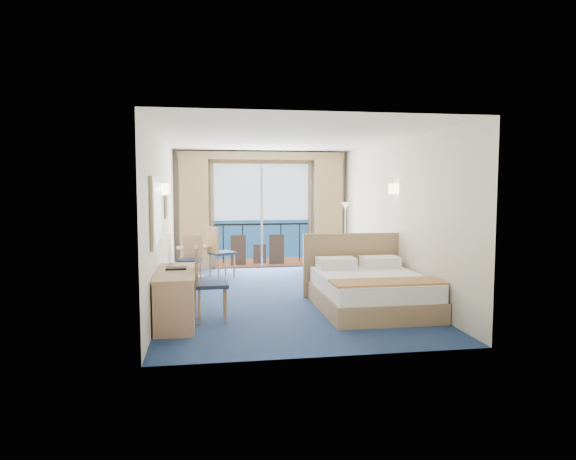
% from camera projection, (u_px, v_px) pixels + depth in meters
% --- Properties ---
extents(floor, '(6.50, 6.50, 0.00)m').
position_uv_depth(floor, '(282.00, 295.00, 8.91)').
color(floor, navy).
rests_on(floor, ground).
extents(room_walls, '(4.04, 6.54, 2.72)m').
position_uv_depth(room_walls, '(282.00, 193.00, 8.76)').
color(room_walls, silver).
rests_on(room_walls, ground).
extents(balcony_door, '(2.36, 0.03, 2.52)m').
position_uv_depth(balcony_door, '(261.00, 218.00, 11.98)').
color(balcony_door, navy).
rests_on(balcony_door, room_walls).
extents(curtain_left, '(0.65, 0.22, 2.55)m').
position_uv_depth(curtain_left, '(194.00, 213.00, 11.57)').
color(curtain_left, tan).
rests_on(curtain_left, room_walls).
extents(curtain_right, '(0.65, 0.22, 2.55)m').
position_uv_depth(curtain_right, '(328.00, 212.00, 12.07)').
color(curtain_right, tan).
rests_on(curtain_right, room_walls).
extents(pelmet, '(3.80, 0.25, 0.18)m').
position_uv_depth(pelmet, '(262.00, 156.00, 11.74)').
color(pelmet, tan).
rests_on(pelmet, room_walls).
extents(mirror, '(0.05, 1.25, 0.95)m').
position_uv_depth(mirror, '(156.00, 212.00, 6.99)').
color(mirror, tan).
rests_on(mirror, room_walls).
extents(wall_print, '(0.04, 0.42, 0.52)m').
position_uv_depth(wall_print, '(166.00, 203.00, 8.90)').
color(wall_print, tan).
rests_on(wall_print, room_walls).
extents(sconce_left, '(0.18, 0.18, 0.18)m').
position_uv_depth(sconce_left, '(163.00, 189.00, 7.85)').
color(sconce_left, beige).
rests_on(sconce_left, room_walls).
extents(sconce_right, '(0.18, 0.18, 0.18)m').
position_uv_depth(sconce_right, '(394.00, 189.00, 8.92)').
color(sconce_right, beige).
rests_on(sconce_right, room_walls).
extents(bed, '(1.73, 2.06, 1.09)m').
position_uv_depth(bed, '(370.00, 289.00, 7.91)').
color(bed, tan).
rests_on(bed, ground).
extents(nightstand, '(0.47, 0.45, 0.61)m').
position_uv_depth(nightstand, '(378.00, 275.00, 9.20)').
color(nightstand, tan).
rests_on(nightstand, ground).
extents(phone, '(0.21, 0.18, 0.08)m').
position_uv_depth(phone, '(377.00, 255.00, 9.19)').
color(phone, beige).
rests_on(phone, nightstand).
extents(armchair, '(1.07, 1.08, 0.72)m').
position_uv_depth(armchair, '(344.00, 257.00, 11.07)').
color(armchair, '#4E535F').
rests_on(armchair, ground).
extents(floor_lamp, '(0.21, 0.21, 1.52)m').
position_uv_depth(floor_lamp, '(345.00, 218.00, 11.76)').
color(floor_lamp, silver).
rests_on(floor_lamp, ground).
extents(desk, '(0.53, 1.55, 0.73)m').
position_uv_depth(desk, '(175.00, 301.00, 6.71)').
color(desk, tan).
rests_on(desk, ground).
extents(desk_chair, '(0.47, 0.46, 1.05)m').
position_uv_depth(desk_chair, '(205.00, 279.00, 7.24)').
color(desk_chair, '#1F2948').
rests_on(desk_chair, ground).
extents(folder, '(0.28, 0.21, 0.03)m').
position_uv_depth(folder, '(176.00, 268.00, 7.24)').
color(folder, black).
rests_on(folder, desk).
extents(desk_lamp, '(0.12, 0.12, 0.45)m').
position_uv_depth(desk_lamp, '(170.00, 242.00, 7.64)').
color(desk_lamp, silver).
rests_on(desk_lamp, desk).
extents(round_table, '(0.71, 0.71, 0.64)m').
position_uv_depth(round_table, '(194.00, 254.00, 10.64)').
color(round_table, tan).
rests_on(round_table, ground).
extents(table_chair_a, '(0.62, 0.61, 1.05)m').
position_uv_depth(table_chair_a, '(218.00, 249.00, 10.60)').
color(table_chair_a, '#1F2948').
rests_on(table_chair_a, ground).
extents(table_chair_b, '(0.48, 0.48, 0.92)m').
position_uv_depth(table_chair_b, '(192.00, 256.00, 10.12)').
color(table_chair_b, '#1F2948').
rests_on(table_chair_b, ground).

